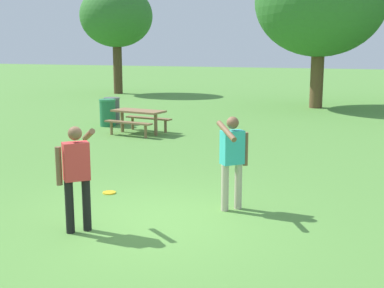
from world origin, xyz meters
name	(u,v)px	position (x,y,z in m)	size (l,w,h in m)	color
ground_plane	(150,222)	(0.00, 0.00, 0.00)	(120.00, 120.00, 0.00)	#568E3D
person_thrower	(76,171)	(-0.86, -0.76, 0.96)	(0.47, 0.84, 1.64)	black
person_catcher	(233,156)	(1.06, 1.07, 0.96)	(0.47, 0.84, 1.64)	#B7AD93
frisbee	(109,193)	(-1.45, 1.21, 0.01)	(0.26, 0.26, 0.03)	yellow
picnic_table_near	(139,117)	(-3.97, 7.58, 0.56)	(1.89, 1.66, 0.77)	olive
trash_can_beside_table	(108,113)	(-5.72, 8.64, 0.48)	(0.59, 0.59, 0.96)	#237047
trash_can_further_along	(112,111)	(-5.87, 9.20, 0.48)	(0.59, 0.59, 0.96)	#515156
tree_tall_left	(116,17)	(-11.52, 20.01, 4.51)	(4.25, 4.25, 6.36)	#4C3823
tree_broad_center	(320,1)	(0.53, 16.85, 4.79)	(5.84, 5.84, 7.29)	brown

